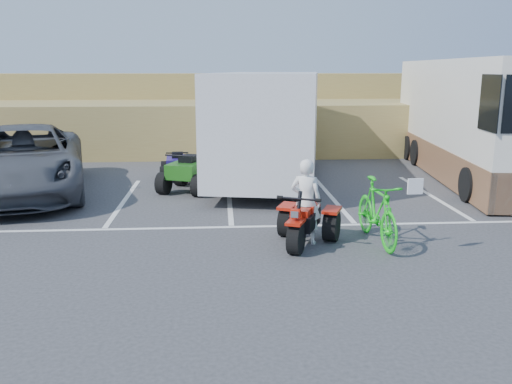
{
  "coord_description": "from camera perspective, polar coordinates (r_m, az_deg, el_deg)",
  "views": [
    {
      "loc": [
        -0.23,
        -8.75,
        3.32
      ],
      "look_at": [
        0.46,
        1.38,
        1.0
      ],
      "focal_mm": 38.0,
      "sensor_mm": 36.0,
      "label": 1
    }
  ],
  "objects": [
    {
      "name": "quad_atv_blue",
      "position": [
        16.86,
        -8.19,
        1.37
      ],
      "size": [
        1.13,
        1.47,
        0.92
      ],
      "primitive_type": null,
      "rotation": [
        0.0,
        0.0,
        0.06
      ],
      "color": "navy",
      "rests_on": "ground"
    },
    {
      "name": "grass_embankment",
      "position": [
        24.31,
        -3.36,
        8.36
      ],
      "size": [
        40.0,
        8.5,
        3.1
      ],
      "color": "olive",
      "rests_on": "ground"
    },
    {
      "name": "rider",
      "position": [
        10.44,
        5.28,
        -0.99
      ],
      "size": [
        0.71,
        0.6,
        1.66
      ],
      "primitive_type": "imported",
      "rotation": [
        0.0,
        0.0,
        2.74
      ],
      "color": "white",
      "rests_on": "ground"
    },
    {
      "name": "red_trike_atv",
      "position": [
        10.53,
        4.99,
        -5.56
      ],
      "size": [
        1.74,
        1.95,
        1.04
      ],
      "primitive_type": null,
      "rotation": [
        0.0,
        0.0,
        -0.4
      ],
      "color": "#B3190A",
      "rests_on": "ground"
    },
    {
      "name": "ground",
      "position": [
        9.36,
        -2.24,
        -7.9
      ],
      "size": [
        100.0,
        100.0,
        0.0
      ],
      "primitive_type": "plane",
      "color": "#353538",
      "rests_on": "ground"
    },
    {
      "name": "green_dirt_bike",
      "position": [
        10.7,
        12.61,
        -2.02
      ],
      "size": [
        0.73,
        2.13,
        1.26
      ],
      "primitive_type": "imported",
      "rotation": [
        0.0,
        0.0,
        0.07
      ],
      "color": "#14BF19",
      "rests_on": "ground"
    },
    {
      "name": "parking_stripes",
      "position": [
        13.29,
        0.98,
        -1.59
      ],
      "size": [
        28.0,
        5.16,
        0.01
      ],
      "color": "white",
      "rests_on": "ground"
    },
    {
      "name": "quad_atv_green",
      "position": [
        15.18,
        -6.97,
        0.13
      ],
      "size": [
        1.8,
        2.05,
        1.12
      ],
      "primitive_type": null,
      "rotation": [
        0.0,
        0.0,
        -0.36
      ],
      "color": "#1A5713",
      "rests_on": "ground"
    },
    {
      "name": "cargo_trailer",
      "position": [
        15.93,
        1.33,
        7.14
      ],
      "size": [
        3.95,
        7.26,
        3.21
      ],
      "rotation": [
        0.0,
        0.0,
        -0.18
      ],
      "color": "silver",
      "rests_on": "ground"
    },
    {
      "name": "rv_motorhome",
      "position": [
        18.21,
        21.93,
        6.32
      ],
      "size": [
        3.59,
        10.07,
        3.54
      ],
      "rotation": [
        0.0,
        0.0,
        -0.11
      ],
      "color": "silver",
      "rests_on": "ground"
    },
    {
      "name": "grey_pickup",
      "position": [
        15.79,
        -23.36,
        3.05
      ],
      "size": [
        4.57,
        7.15,
        1.83
      ],
      "primitive_type": "imported",
      "rotation": [
        0.0,
        0.0,
        0.25
      ],
      "color": "#45474D",
      "rests_on": "ground"
    }
  ]
}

